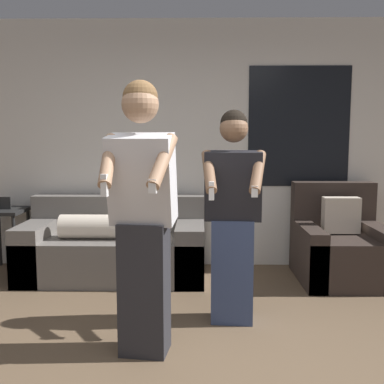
% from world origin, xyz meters
% --- Properties ---
extents(wall_back, '(5.82, 0.07, 2.70)m').
position_xyz_m(wall_back, '(0.02, 2.70, 1.35)').
color(wall_back, silver).
rests_on(wall_back, ground_plane).
extents(couch, '(1.85, 0.87, 0.81)m').
position_xyz_m(couch, '(-0.87, 2.22, 0.30)').
color(couch, slate).
rests_on(couch, ground_plane).
extents(armchair, '(0.86, 0.91, 0.96)m').
position_xyz_m(armchair, '(1.43, 2.16, 0.32)').
color(armchair, '#332823').
rests_on(armchair, ground_plane).
extents(side_table, '(0.41, 0.48, 0.82)m').
position_xyz_m(side_table, '(-2.08, 2.40, 0.56)').
color(side_table, black).
rests_on(side_table, ground_plane).
extents(person_left, '(0.47, 0.54, 1.79)m').
position_xyz_m(person_left, '(-0.36, 0.55, 0.93)').
color(person_left, '#28282D').
rests_on(person_left, ground_plane).
extents(person_right, '(0.49, 0.49, 1.64)m').
position_xyz_m(person_right, '(0.26, 1.10, 0.83)').
color(person_right, '#384770').
rests_on(person_right, ground_plane).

